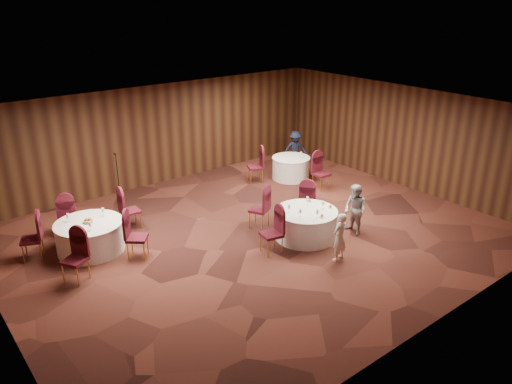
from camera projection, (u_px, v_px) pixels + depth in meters
ground at (255, 235)px, 12.91m from camera, size 12.00×12.00×0.00m
room_shell at (255, 164)px, 12.18m from camera, size 12.00×12.00×12.00m
table_main at (306, 224)px, 12.69m from camera, size 1.60×1.60×0.74m
table_left at (90, 236)px, 12.04m from camera, size 1.62×1.62×0.74m
table_right at (291, 168)px, 16.72m from camera, size 1.27×1.27×0.74m
chairs_main at (280, 214)px, 12.95m from camera, size 2.76×1.97×1.00m
chairs_left at (89, 231)px, 12.00m from camera, size 3.15×3.04×1.00m
chairs_right at (288, 170)px, 16.11m from camera, size 1.87×2.43×1.00m
tabletop_main at (313, 207)px, 12.52m from camera, size 1.14×1.04×0.22m
tabletop_left at (88, 220)px, 11.87m from camera, size 0.87×0.85×0.22m
tabletop_right at (301, 154)px, 16.44m from camera, size 0.08×0.08×0.22m
mic_stand at (119, 188)px, 14.81m from camera, size 0.24×0.24×1.52m
woman_a at (339, 237)px, 11.54m from camera, size 0.47×0.35×1.18m
woman_b at (355, 210)px, 12.79m from camera, size 0.58×0.70×1.34m
man_c at (295, 149)px, 17.70m from camera, size 0.99×0.86×1.32m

